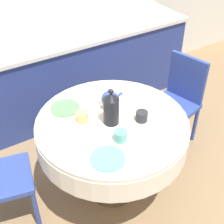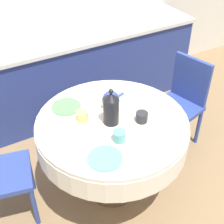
{
  "view_description": "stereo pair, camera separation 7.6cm",
  "coord_description": "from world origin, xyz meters",
  "views": [
    {
      "loc": [
        -0.94,
        -1.5,
        2.19
      ],
      "look_at": [
        0.0,
        0.0,
        0.83
      ],
      "focal_mm": 50.0,
      "sensor_mm": 36.0,
      "label": 1
    },
    {
      "loc": [
        -0.87,
        -1.54,
        2.19
      ],
      "look_at": [
        0.0,
        0.0,
        0.83
      ],
      "focal_mm": 50.0,
      "sensor_mm": 36.0,
      "label": 2
    }
  ],
  "objects": [
    {
      "name": "plate_near_right",
      "position": [
        0.23,
        -0.31,
        0.75
      ],
      "size": [
        0.23,
        0.23,
        0.01
      ],
      "primitive_type": "cylinder",
      "color": "white",
      "rests_on": "dining_table"
    },
    {
      "name": "cup_near_right",
      "position": [
        0.19,
        -0.11,
        0.78
      ],
      "size": [
        0.09,
        0.09,
        0.08
      ],
      "primitive_type": "cylinder",
      "color": "#28282D",
      "rests_on": "dining_table"
    },
    {
      "name": "plate_near_left",
      "position": [
        -0.23,
        -0.31,
        0.75
      ],
      "size": [
        0.23,
        0.23,
        0.01
      ],
      "primitive_type": "cylinder",
      "color": "#60BCB7",
      "rests_on": "dining_table"
    },
    {
      "name": "cup_near_left",
      "position": [
        -0.06,
        -0.21,
        0.78
      ],
      "size": [
        0.09,
        0.09,
        0.08
      ],
      "primitive_type": "cylinder",
      "color": "#5BA39E",
      "rests_on": "dining_table"
    },
    {
      "name": "teapot",
      "position": [
        0.07,
        0.15,
        0.82
      ],
      "size": [
        0.18,
        0.13,
        0.17
      ],
      "color": "#33478E",
      "rests_on": "dining_table"
    },
    {
      "name": "chair_left",
      "position": [
        0.88,
        0.22,
        0.49
      ],
      "size": [
        0.49,
        0.49,
        0.88
      ],
      "rotation": [
        0.0,
        0.0,
        -4.46
      ],
      "color": "#2D428E",
      "rests_on": "ground_plane"
    },
    {
      "name": "coffee_carafe",
      "position": [
        -0.01,
        -0.01,
        0.87
      ],
      "size": [
        0.11,
        0.11,
        0.29
      ],
      "color": "black",
      "rests_on": "dining_table"
    },
    {
      "name": "kitchen_counter",
      "position": [
        0.0,
        1.27,
        0.45
      ],
      "size": [
        3.24,
        0.64,
        0.89
      ],
      "color": "navy",
      "rests_on": "ground_plane"
    },
    {
      "name": "cup_far_left",
      "position": [
        -0.18,
        0.11,
        0.78
      ],
      "size": [
        0.09,
        0.09,
        0.08
      ],
      "primitive_type": "cylinder",
      "color": "#DBB766",
      "rests_on": "dining_table"
    },
    {
      "name": "dining_table",
      "position": [
        0.0,
        0.0,
        0.62
      ],
      "size": [
        1.14,
        1.14,
        0.75
      ],
      "color": "brown",
      "rests_on": "ground_plane"
    },
    {
      "name": "plate_far_right",
      "position": [
        0.24,
        0.3,
        0.75
      ],
      "size": [
        0.23,
        0.23,
        0.01
      ],
      "primitive_type": "cylinder",
      "color": "white",
      "rests_on": "dining_table"
    },
    {
      "name": "plate_far_left",
      "position": [
        -0.23,
        0.32,
        0.75
      ],
      "size": [
        0.23,
        0.23,
        0.01
      ],
      "primitive_type": "cylinder",
      "color": "#5BA85B",
      "rests_on": "dining_table"
    },
    {
      "name": "ground_plane",
      "position": [
        0.0,
        0.0,
        0.0
      ],
      "size": [
        12.0,
        12.0,
        0.0
      ],
      "primitive_type": "plane",
      "color": "#8E704C"
    },
    {
      "name": "cup_far_right",
      "position": [
        0.06,
        0.21,
        0.78
      ],
      "size": [
        0.09,
        0.09,
        0.08
      ],
      "primitive_type": "cylinder",
      "color": "white",
      "rests_on": "dining_table"
    }
  ]
}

